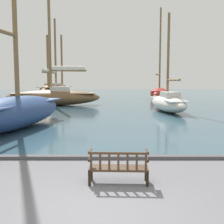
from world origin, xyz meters
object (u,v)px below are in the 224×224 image
Objects in this scene: sailboat_distant_harbor at (17,109)px; sailboat_far_starboard at (57,89)px; sailboat_mid_starboard at (160,92)px; sailboat_outer_starboard at (169,102)px; sailboat_centre_channel at (55,96)px; park_bench at (120,167)px.

sailboat_distant_harbor is 1.19× the size of sailboat_far_starboard.
sailboat_mid_starboard is at bearing -14.93° from sailboat_far_starboard.
sailboat_mid_starboard is at bearing 82.90° from sailboat_outer_starboard.
sailboat_outer_starboard is at bearing -28.59° from sailboat_centre_channel.
park_bench is at bearing -101.23° from sailboat_mid_starboard.
sailboat_far_starboard is 26.67m from sailboat_outer_starboard.
sailboat_mid_starboard reaches higher than sailboat_outer_starboard.
park_bench is 0.18× the size of sailboat_outer_starboard.
sailboat_mid_starboard is at bearing 41.11° from sailboat_centre_channel.
sailboat_mid_starboard is 18.14m from sailboat_outer_starboard.
sailboat_outer_starboard is (11.32, -6.17, -0.24)m from sailboat_centre_channel.
sailboat_distant_harbor is at bearing -82.64° from sailboat_far_starboard.
sailboat_centre_channel reaches higher than park_bench.
sailboat_outer_starboard is at bearing -57.30° from sailboat_far_starboard.
sailboat_mid_starboard is 1.05× the size of sailboat_far_starboard.
park_bench is 17.87m from sailboat_outer_starboard.
sailboat_mid_starboard is 17.24m from sailboat_far_starboard.
sailboat_mid_starboard is at bearing 78.77° from park_bench.
park_bench is 0.11× the size of sailboat_distant_harbor.
sailboat_mid_starboard is (12.61, 26.82, -0.12)m from sailboat_distant_harbor.
sailboat_distant_harbor is at bearing -139.62° from sailboat_outer_starboard.
sailboat_outer_starboard is at bearing 74.59° from park_bench.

